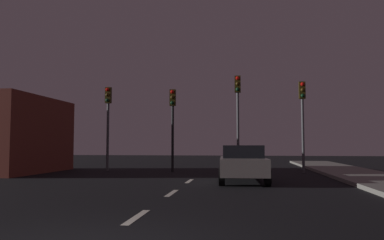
% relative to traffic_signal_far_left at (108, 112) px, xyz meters
% --- Properties ---
extents(ground_plane, '(80.00, 80.00, 0.00)m').
position_rel_traffic_signal_far_left_xyz_m(ground_plane, '(5.32, -8.23, -3.31)').
color(ground_plane, black).
extents(lane_stripe_second, '(0.16, 1.60, 0.01)m').
position_rel_traffic_signal_far_left_xyz_m(lane_stripe_second, '(5.32, -12.63, -3.30)').
color(lane_stripe_second, silver).
rests_on(lane_stripe_second, ground_plane).
extents(lane_stripe_third, '(0.16, 1.60, 0.01)m').
position_rel_traffic_signal_far_left_xyz_m(lane_stripe_third, '(5.32, -8.83, -3.30)').
color(lane_stripe_third, silver).
rests_on(lane_stripe_third, ground_plane).
extents(lane_stripe_fourth, '(0.16, 1.60, 0.01)m').
position_rel_traffic_signal_far_left_xyz_m(lane_stripe_fourth, '(5.32, -5.03, -3.30)').
color(lane_stripe_fourth, silver).
rests_on(lane_stripe_fourth, ground_plane).
extents(traffic_signal_far_left, '(0.32, 0.38, 4.70)m').
position_rel_traffic_signal_far_left_xyz_m(traffic_signal_far_left, '(0.00, 0.00, 0.00)').
color(traffic_signal_far_left, '#4C4C51').
rests_on(traffic_signal_far_left, ground_plane).
extents(traffic_signal_center_left, '(0.32, 0.38, 4.50)m').
position_rel_traffic_signal_far_left_xyz_m(traffic_signal_center_left, '(3.69, -0.00, -0.13)').
color(traffic_signal_center_left, black).
rests_on(traffic_signal_center_left, ground_plane).
extents(traffic_signal_center_right, '(0.32, 0.38, 5.17)m').
position_rel_traffic_signal_far_left_xyz_m(traffic_signal_center_right, '(7.23, 0.00, 0.30)').
color(traffic_signal_center_right, '#4C4C51').
rests_on(traffic_signal_center_right, ground_plane).
extents(traffic_signal_far_right, '(0.32, 0.38, 4.78)m').
position_rel_traffic_signal_far_left_xyz_m(traffic_signal_far_right, '(10.60, 0.00, 0.05)').
color(traffic_signal_far_right, '#4C4C51').
rests_on(traffic_signal_far_right, ground_plane).
extents(car_stopped_ahead, '(2.00, 4.24, 1.45)m').
position_rel_traffic_signal_far_left_xyz_m(car_stopped_ahead, '(7.45, -5.06, -2.56)').
color(car_stopped_ahead, gray).
rests_on(car_stopped_ahead, ground_plane).
extents(storefront_left, '(4.83, 6.31, 3.97)m').
position_rel_traffic_signal_far_left_xyz_m(storefront_left, '(-5.09, -1.68, -1.32)').
color(storefront_left, maroon).
rests_on(storefront_left, ground_plane).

